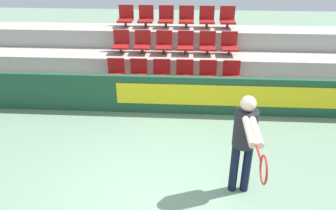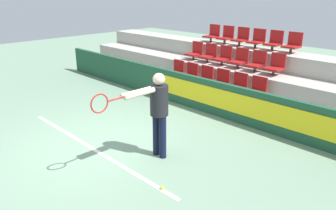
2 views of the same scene
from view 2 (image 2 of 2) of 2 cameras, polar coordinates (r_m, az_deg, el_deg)
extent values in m
plane|color=gray|center=(6.98, -11.93, -6.97)|extent=(30.00, 30.00, 0.00)
cube|color=white|center=(6.90, -13.08, -7.34)|extent=(4.88, 0.08, 0.01)
cube|color=#1E4C33|center=(8.74, 5.13, 2.07)|extent=(12.26, 0.12, 0.89)
cube|color=yellow|center=(7.96, 11.85, 0.25)|extent=(5.01, 0.02, 0.49)
cube|color=#ADA89E|center=(9.18, 7.14, 1.49)|extent=(11.86, 0.86, 0.47)
cube|color=#ADA89E|center=(9.78, 10.32, 3.88)|extent=(11.86, 0.86, 0.93)
cube|color=#ADA89E|center=(10.41, 13.13, 5.98)|extent=(11.86, 0.86, 1.40)
cylinder|color=#333333|center=(9.99, 1.14, 4.99)|extent=(0.07, 0.07, 0.15)
cube|color=#A31919|center=(9.97, 1.14, 5.55)|extent=(0.40, 0.43, 0.05)
cube|color=#A31919|center=(10.06, 1.93, 6.86)|extent=(0.40, 0.04, 0.35)
cylinder|color=#333333|center=(9.63, 3.51, 4.39)|extent=(0.07, 0.07, 0.15)
cube|color=#A31919|center=(9.60, 3.52, 4.97)|extent=(0.40, 0.43, 0.05)
cube|color=#A31919|center=(9.70, 4.32, 6.33)|extent=(0.40, 0.04, 0.35)
cylinder|color=#333333|center=(9.29, 6.05, 3.74)|extent=(0.07, 0.07, 0.15)
cube|color=#A31919|center=(9.26, 6.07, 4.33)|extent=(0.40, 0.43, 0.05)
cube|color=#A31919|center=(9.36, 6.88, 5.74)|extent=(0.40, 0.04, 0.35)
cylinder|color=#333333|center=(8.97, 8.78, 3.02)|extent=(0.07, 0.07, 0.15)
cube|color=#A31919|center=(8.94, 8.81, 3.64)|extent=(0.40, 0.43, 0.05)
cube|color=#A31919|center=(9.04, 9.63, 5.11)|extent=(0.40, 0.04, 0.35)
cylinder|color=#333333|center=(8.67, 11.70, 2.25)|extent=(0.07, 0.07, 0.15)
cube|color=#A31919|center=(8.64, 11.74, 2.89)|extent=(0.40, 0.43, 0.05)
cube|color=#A31919|center=(8.74, 12.55, 4.41)|extent=(0.40, 0.04, 0.35)
cylinder|color=#333333|center=(8.39, 14.81, 1.42)|extent=(0.07, 0.07, 0.15)
cube|color=#A31919|center=(8.36, 14.87, 2.07)|extent=(0.40, 0.43, 0.05)
cube|color=#A31919|center=(8.47, 15.67, 3.65)|extent=(0.40, 0.04, 0.35)
cylinder|color=#333333|center=(10.50, 4.44, 8.28)|extent=(0.07, 0.07, 0.15)
cube|color=#A31919|center=(10.48, 4.45, 8.81)|extent=(0.40, 0.43, 0.05)
cube|color=#A31919|center=(10.60, 5.19, 10.02)|extent=(0.40, 0.04, 0.35)
cylinder|color=#333333|center=(10.16, 6.81, 7.80)|extent=(0.07, 0.07, 0.15)
cube|color=#A31919|center=(10.14, 6.83, 8.36)|extent=(0.40, 0.43, 0.05)
cube|color=#A31919|center=(10.26, 7.57, 9.61)|extent=(0.40, 0.04, 0.35)
cylinder|color=#333333|center=(9.84, 9.34, 7.29)|extent=(0.07, 0.07, 0.15)
cube|color=#A31919|center=(9.82, 9.37, 7.86)|extent=(0.40, 0.43, 0.05)
cube|color=#A31919|center=(9.93, 10.11, 9.15)|extent=(0.40, 0.04, 0.35)
cylinder|color=#333333|center=(9.53, 12.03, 6.72)|extent=(0.07, 0.07, 0.15)
cube|color=#A31919|center=(9.51, 12.07, 7.31)|extent=(0.40, 0.43, 0.05)
cube|color=#A31919|center=(9.63, 12.81, 8.64)|extent=(0.40, 0.04, 0.35)
cylinder|color=#333333|center=(9.25, 14.88, 6.10)|extent=(0.07, 0.07, 0.15)
cube|color=#A31919|center=(9.23, 14.93, 6.70)|extent=(0.40, 0.43, 0.05)
cube|color=#A31919|center=(9.36, 15.66, 8.08)|extent=(0.40, 0.04, 0.35)
cylinder|color=#333333|center=(9.00, 17.89, 5.43)|extent=(0.07, 0.07, 0.15)
cube|color=#A31919|center=(8.97, 17.96, 6.04)|extent=(0.40, 0.43, 0.05)
cube|color=#A31919|center=(9.10, 18.68, 7.46)|extent=(0.40, 0.04, 0.35)
cylinder|color=#333333|center=(11.08, 7.46, 11.21)|extent=(0.07, 0.07, 0.15)
cube|color=#A31919|center=(11.06, 7.48, 11.73)|extent=(0.40, 0.43, 0.05)
cube|color=#A31919|center=(11.19, 8.16, 12.83)|extent=(0.40, 0.04, 0.35)
cylinder|color=#333333|center=(10.75, 9.81, 10.84)|extent=(0.07, 0.07, 0.15)
cube|color=#A31919|center=(10.74, 9.84, 11.37)|extent=(0.40, 0.43, 0.05)
cube|color=#A31919|center=(10.87, 10.53, 12.50)|extent=(0.40, 0.04, 0.35)
cylinder|color=#333333|center=(10.45, 12.30, 10.42)|extent=(0.07, 0.07, 0.15)
cube|color=#A31919|center=(10.43, 12.34, 10.96)|extent=(0.40, 0.43, 0.05)
cube|color=#A31919|center=(10.57, 13.02, 12.13)|extent=(0.40, 0.04, 0.35)
cylinder|color=#333333|center=(10.16, 14.93, 9.96)|extent=(0.07, 0.07, 0.15)
cube|color=#A31919|center=(10.15, 14.98, 10.52)|extent=(0.40, 0.43, 0.05)
cube|color=#A31919|center=(10.29, 15.65, 11.72)|extent=(0.40, 0.04, 0.35)
cylinder|color=#333333|center=(9.90, 17.70, 9.45)|extent=(0.07, 0.07, 0.15)
cube|color=#A31919|center=(9.88, 17.76, 10.02)|extent=(0.40, 0.43, 0.05)
cube|color=#A31919|center=(10.03, 18.42, 11.25)|extent=(0.40, 0.04, 0.35)
cylinder|color=#333333|center=(9.66, 20.60, 8.89)|extent=(0.07, 0.07, 0.15)
cube|color=#A31919|center=(9.64, 20.67, 9.47)|extent=(0.40, 0.43, 0.05)
cube|color=#A31919|center=(9.79, 21.31, 10.74)|extent=(0.40, 0.04, 0.35)
cylinder|color=black|center=(6.33, -2.08, -5.09)|extent=(0.13, 0.13, 0.85)
cylinder|color=black|center=(6.21, -0.90, -5.61)|extent=(0.13, 0.13, 0.85)
cylinder|color=black|center=(6.00, -1.56, 0.84)|extent=(0.34, 0.34, 0.57)
sphere|color=beige|center=(5.89, -1.60, 4.52)|extent=(0.22, 0.22, 0.22)
cylinder|color=beige|center=(5.66, -5.57, 2.19)|extent=(0.10, 0.64, 0.09)
cylinder|color=beige|center=(5.59, -4.95, 1.99)|extent=(0.10, 0.64, 0.09)
cylinder|color=#AD231E|center=(5.36, -9.16, 1.02)|extent=(0.03, 0.30, 0.03)
torus|color=#AD231E|center=(5.20, -11.85, 0.27)|extent=(0.03, 0.32, 0.32)
sphere|color=#CCDB33|center=(5.47, -1.01, -14.20)|extent=(0.07, 0.07, 0.07)
camera|label=1|loc=(5.04, -50.59, 18.91)|focal=35.00mm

